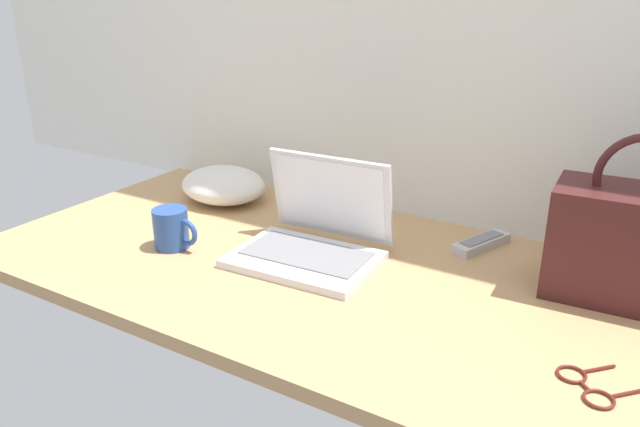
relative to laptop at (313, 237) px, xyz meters
The scene contains 7 objects.
desk 0.10m from the laptop, 24.30° to the right, with size 1.60×0.76×0.03m.
laptop is the anchor object (origin of this frame).
coffee_mug 0.33m from the laptop, 156.84° to the right, with size 0.12×0.08×0.09m.
remote_control_near 0.39m from the laptop, 37.57° to the left, with size 0.10×0.17×0.02m.
eyeglasses 0.64m from the laptop, 17.21° to the right, with size 0.14×0.14×0.01m.
handbag 0.64m from the laptop, 13.29° to the left, with size 0.31×0.18×0.33m.
cushion 0.45m from the laptop, 155.78° to the left, with size 0.26×0.22×0.09m, color silver.
Camera 1 is at (0.60, -1.04, 0.62)m, focal length 34.72 mm.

